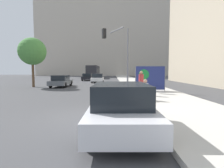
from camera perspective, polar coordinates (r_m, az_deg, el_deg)
ground_plane at (r=7.04m, az=-6.71°, el=-11.11°), size 160.00×160.00×0.00m
sidewalk_curb at (r=22.08m, az=8.93°, el=-0.37°), size 4.15×90.00×0.18m
building_backdrop_far at (r=73.89m, az=-2.26°, el=18.76°), size 52.00×12.00×40.66m
seated_protester at (r=10.19m, az=10.80°, el=-1.63°), size 0.95×0.77×1.21m
jogger_on_sidewalk at (r=12.30m, az=9.52°, el=0.35°), size 0.34×0.34×1.68m
protest_banner at (r=15.03m, az=12.34°, el=1.92°), size 2.54×0.06×2.08m
traffic_light_pole at (r=16.56m, az=2.45°, el=11.71°), size 2.49×2.26×5.71m
parked_car_curbside at (r=5.59m, az=2.79°, el=-7.41°), size 1.87×4.40×1.48m
car_on_road_nearest at (r=21.34m, az=-16.26°, el=0.96°), size 1.81×4.38×1.37m
car_on_road_midblock at (r=28.52m, az=-4.67°, el=1.97°), size 1.83×4.47×1.43m
car_on_road_distant at (r=34.05m, az=-7.95°, el=2.28°), size 1.83×4.19×1.38m
city_bus_on_road at (r=45.39m, az=-6.04°, el=4.21°), size 2.53×10.55×3.15m
street_tree_near_curb at (r=22.24m, az=-24.52°, el=9.61°), size 3.10×3.10×5.65m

